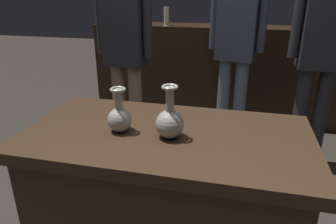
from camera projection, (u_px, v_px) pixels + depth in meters
The scene contains 11 objects.
display_plinth at pixel (167, 209), 1.45m from camera, with size 1.20×0.64×0.80m.
back_display_shelf at pixel (214, 72), 3.40m from camera, with size 2.60×0.40×0.99m.
vase_centerpiece at pixel (170, 121), 1.23m from camera, with size 0.12×0.12×0.22m.
vase_tall_behind at pixel (120, 117), 1.29m from camera, with size 0.10×0.10×0.19m.
shelf_vase_center at pixel (217, 18), 3.18m from camera, with size 0.09×0.09×0.15m.
shelf_vase_far_left at pixel (123, 13), 3.43m from camera, with size 0.12×0.12×0.20m.
shelf_vase_far_right at pixel (328, 19), 2.93m from camera, with size 0.07×0.07×0.19m.
shelf_vase_left at pixel (167, 16), 3.23m from camera, with size 0.07×0.07×0.18m.
visitor_near_right at pixel (322, 48), 2.26m from camera, with size 0.47×0.19×1.61m.
visitor_near_left at pixel (125, 47), 2.46m from camera, with size 0.47×0.20×1.57m.
visitor_center_back at pixel (236, 42), 2.61m from camera, with size 0.46×0.24×1.59m.
Camera 1 is at (0.28, -1.14, 1.37)m, focal length 33.23 mm.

